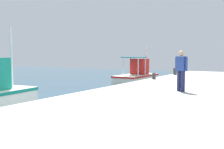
# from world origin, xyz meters

# --- Properties ---
(quay_pier) EXTENTS (36.00, 10.00, 0.80)m
(quay_pier) POSITION_xyz_m (0.00, -5.00, 0.40)
(quay_pier) COLOR #BCB7AD
(quay_pier) RESTS_ON ground
(fishing_boat_third) EXTENTS (4.70, 1.89, 3.15)m
(fishing_boat_third) POSITION_xyz_m (11.37, 2.32, 0.66)
(fishing_boat_third) COLOR silver
(fishing_boat_third) RESTS_ON ground
(fisherman_standing) EXTENTS (0.36, 0.56, 1.68)m
(fisherman_standing) POSITION_xyz_m (3.46, -3.46, 1.72)
(fisherman_standing) COLOR #1E234C
(fisherman_standing) RESTS_ON quay_pier
(mooring_bollard_third) EXTENTS (0.22, 0.22, 0.39)m
(mooring_bollard_third) POSITION_xyz_m (8.04, -0.45, 1.00)
(mooring_bollard_third) COLOR #333338
(mooring_bollard_third) RESTS_ON quay_pier
(mooring_bollard_fourth) EXTENTS (0.27, 0.27, 0.51)m
(mooring_bollard_fourth) POSITION_xyz_m (12.36, -0.45, 1.06)
(mooring_bollard_fourth) COLOR #333338
(mooring_bollard_fourth) RESTS_ON quay_pier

